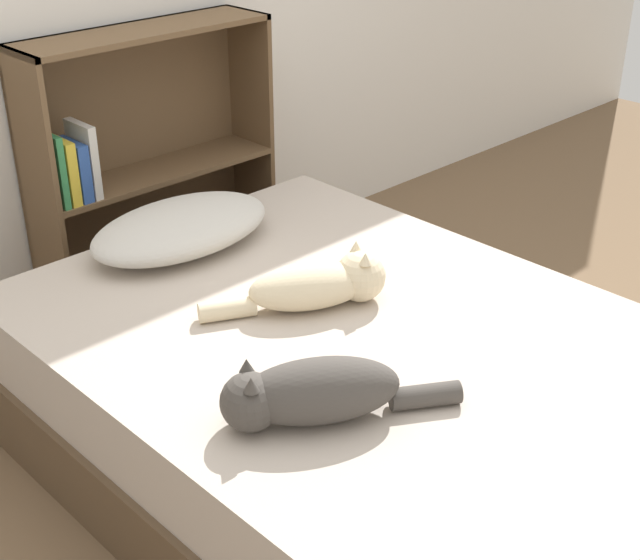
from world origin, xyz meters
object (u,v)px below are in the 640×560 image
at_px(cat_light, 321,284).
at_px(bookshelf, 141,168).
at_px(bed, 356,402).
at_px(cat_dark, 309,393).
at_px(pillow, 181,228).

relative_size(cat_light, bookshelf, 0.48).
xyz_separation_m(bed, cat_dark, (-0.37, -0.20, 0.31)).
bearing_deg(bookshelf, cat_dark, -110.28).
xyz_separation_m(bed, cat_light, (0.03, 0.17, 0.30)).
xyz_separation_m(pillow, bookshelf, (0.21, 0.54, 0.00)).
distance_m(cat_dark, bookshelf, 1.59).
relative_size(cat_light, cat_dark, 0.99).
distance_m(bed, cat_light, 0.35).
bearing_deg(bed, cat_light, 80.35).
height_order(cat_dark, bookshelf, bookshelf).
distance_m(bed, bookshelf, 1.34).
bearing_deg(cat_light, bed, -72.24).
bearing_deg(cat_dark, bed, -119.27).
bearing_deg(cat_light, cat_dark, -109.69).
xyz_separation_m(bed, pillow, (-0.03, 0.76, 0.31)).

